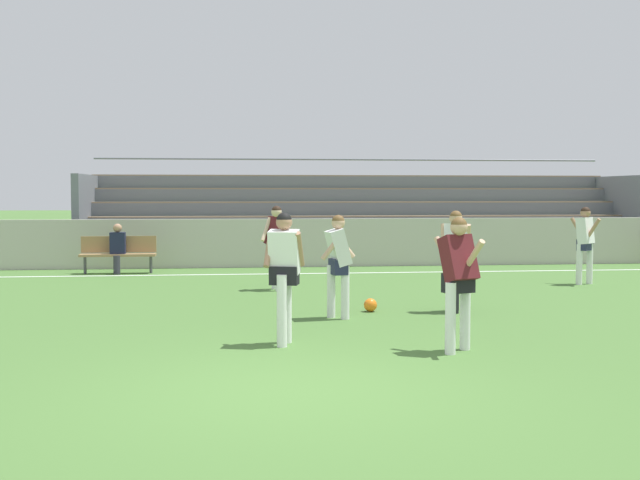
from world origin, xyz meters
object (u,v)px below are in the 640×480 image
bleacher_stand (363,214)px  player_dark_challenging (277,240)px  player_dark_on_ball (458,272)px  soccer_ball (370,305)px  player_white_pressing_high (284,266)px  player_white_wide_right (455,252)px  bench_far_right (118,251)px  player_white_trailing_run (338,257)px  spectator_seated (118,245)px  player_white_dropping_back (585,238)px

bleacher_stand → player_dark_challenging: size_ratio=9.62×
player_dark_on_ball → soccer_ball: player_dark_on_ball is taller
player_white_pressing_high → player_white_wide_right: bearing=39.5°
bench_far_right → player_white_trailing_run: bearing=-59.1°
player_white_pressing_high → player_white_trailing_run: bearing=64.2°
bench_far_right → player_dark_on_ball: bearing=-61.2°
bleacher_stand → soccer_ball: size_ratio=74.14×
player_white_trailing_run → soccer_ball: (0.62, 0.62, -0.85)m
spectator_seated → player_white_wide_right: 9.33m
spectator_seated → player_white_pressing_high: 9.86m
bleacher_stand → player_white_trailing_run: (-2.25, -11.14, -0.36)m
player_white_dropping_back → player_dark_on_ball: bearing=-125.6°
player_white_pressing_high → bleacher_stand: bearing=76.2°
player_white_wide_right → soccer_ball: 1.65m
spectator_seated → player_dark_challenging: 5.11m
player_white_trailing_run → player_dark_challenging: bearing=101.7°
player_white_trailing_run → player_white_dropping_back: player_white_dropping_back is taller
bleacher_stand → player_white_pressing_high: (-3.22, -13.15, -0.30)m
soccer_ball → player_white_pressing_high: bearing=-121.2°
player_white_pressing_high → player_dark_challenging: 5.68m
player_dark_challenging → player_dark_on_ball: bearing=-73.6°
player_white_trailing_run → player_white_dropping_back: 7.01m
player_white_wide_right → player_dark_on_ball: player_white_wide_right is taller
player_white_trailing_run → player_white_pressing_high: size_ratio=0.95×
bench_far_right → player_white_pressing_high: player_white_pressing_high is taller
bench_far_right → player_dark_on_ball: 11.47m
spectator_seated → player_white_wide_right: size_ratio=0.73×
spectator_seated → bleacher_stand: bearing=30.5°
bench_far_right → player_white_pressing_high: bearing=-69.9°
player_white_pressing_high → spectator_seated: bearing=110.3°
player_white_pressing_high → player_dark_on_ball: bearing=-18.3°
bench_far_right → player_white_pressing_high: (3.42, -9.36, 0.48)m
soccer_ball → spectator_seated: bearing=127.2°
spectator_seated → player_white_dropping_back: 10.77m
bench_far_right → spectator_seated: spectator_seated is taller
player_dark_challenging → player_dark_on_ball: 6.63m
player_white_trailing_run → soccer_ball: 1.22m
player_white_trailing_run → player_dark_on_ball: bearing=-67.5°
player_white_wide_right → player_white_dropping_back: 5.16m
player_white_trailing_run → player_white_pressing_high: player_white_pressing_high is taller
bench_far_right → player_dark_on_ball: size_ratio=1.08×
player_white_trailing_run → player_white_dropping_back: size_ratio=0.98×
bleacher_stand → player_dark_on_ball: size_ratio=9.80×
player_dark_challenging → player_white_dropping_back: size_ratio=1.02×
player_dark_on_ball → soccer_ball: (-0.50, 3.32, -0.88)m
player_white_dropping_back → soccer_ball: (-5.21, -3.27, -0.87)m
spectator_seated → player_dark_challenging: (3.64, -3.57, 0.31)m
player_dark_challenging → spectator_seated: bearing=135.6°
spectator_seated → player_white_dropping_back: (10.23, -3.34, 0.28)m
bench_far_right → player_white_dropping_back: player_white_dropping_back is taller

